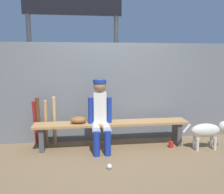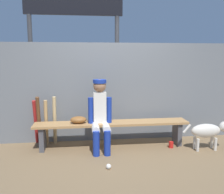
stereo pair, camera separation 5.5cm
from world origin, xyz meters
The scene contains 14 objects.
ground_plane centered at (0.00, 0.00, 0.00)m, with size 30.00×30.00×0.00m, color brown.
chainlink_fence centered at (0.00, 0.41, 0.93)m, with size 4.91×0.03×1.86m, color slate.
dugout_bench centered at (0.00, 0.00, 0.36)m, with size 2.72×0.36×0.45m.
player_seated centered at (-0.21, -0.11, 0.66)m, with size 0.41×0.55×1.21m.
baseball_glove centered at (-0.59, 0.00, 0.51)m, with size 0.28×0.20×0.12m, color brown.
bat_wood_natural centered at (-1.02, 0.27, 0.45)m, with size 0.06×0.06×0.89m, color tan.
bat_wood_tan centered at (-1.17, 0.25, 0.42)m, with size 0.06×0.06×0.83m, color tan.
bat_wood_dark centered at (-1.30, 0.24, 0.45)m, with size 0.06×0.06×0.91m, color brown.
bat_aluminum_red centered at (-1.37, 0.32, 0.41)m, with size 0.06×0.06×0.83m, color #B22323.
baseball centered at (-0.16, -0.88, 0.04)m, with size 0.07×0.07×0.07m, color white.
cup_on_ground centered at (1.04, -0.18, 0.06)m, with size 0.08×0.08×0.11m, color red.
cup_on_bench centered at (-0.23, 0.05, 0.51)m, with size 0.08×0.08×0.11m, color red.
scoreboard centered at (-0.60, 1.55, 2.57)m, with size 2.45×0.27×3.61m.
dog centered at (1.64, -0.34, 0.34)m, with size 0.84×0.20×0.49m.
Camera 2 is at (-0.51, -4.16, 1.58)m, focal length 39.22 mm.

